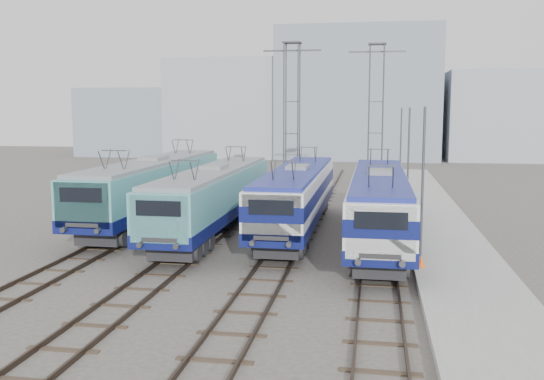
{
  "coord_description": "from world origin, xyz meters",
  "views": [
    {
      "loc": [
        6.46,
        -25.39,
        6.87
      ],
      "look_at": [
        0.97,
        7.0,
        2.5
      ],
      "focal_mm": 40.0,
      "sensor_mm": 36.0,
      "label": 1
    }
  ],
  "objects": [
    {
      "name": "locomotive_center_right",
      "position": [
        2.25,
        7.84,
        2.25
      ],
      "size": [
        2.78,
        17.6,
        3.31
      ],
      "color": "#0C1351",
      "rests_on": "ground"
    },
    {
      "name": "locomotive_far_right",
      "position": [
        6.75,
        5.43,
        2.28
      ],
      "size": [
        2.83,
        17.86,
        3.36
      ],
      "color": "#0C1351",
      "rests_on": "ground"
    },
    {
      "name": "catenary_tower_west",
      "position": [
        0.0,
        22.0,
        6.64
      ],
      "size": [
        4.5,
        1.2,
        12.0
      ],
      "color": "#3F4247",
      "rests_on": "ground"
    },
    {
      "name": "building_far_west",
      "position": [
        -30.0,
        62.0,
        5.0
      ],
      "size": [
        14.0,
        10.0,
        10.0
      ],
      "primitive_type": "cube",
      "color": "gray",
      "rests_on": "ground"
    },
    {
      "name": "platform",
      "position": [
        10.2,
        8.0,
        0.15
      ],
      "size": [
        4.0,
        70.0,
        0.3
      ],
      "primitive_type": "cube",
      "color": "#9E9E99",
      "rests_on": "ground"
    },
    {
      "name": "safety_cone",
      "position": [
        8.5,
        0.1,
        0.55
      ],
      "size": [
        0.33,
        0.33,
        0.5
      ],
      "primitive_type": "cone",
      "color": "#FF560F",
      "rests_on": "platform"
    },
    {
      "name": "building_east",
      "position": [
        24.0,
        62.0,
        6.0
      ],
      "size": [
        16.0,
        12.0,
        12.0
      ],
      "primitive_type": "cube",
      "color": "#97A0A8",
      "rests_on": "ground"
    },
    {
      "name": "mast_rear",
      "position": [
        8.6,
        26.0,
        3.5
      ],
      "size": [
        0.12,
        0.12,
        7.0
      ],
      "primitive_type": "cylinder",
      "color": "#3F4247",
      "rests_on": "ground"
    },
    {
      "name": "ground",
      "position": [
        0.0,
        0.0,
        0.0
      ],
      "size": [
        160.0,
        160.0,
        0.0
      ],
      "primitive_type": "plane",
      "color": "#514C47"
    },
    {
      "name": "building_west",
      "position": [
        -14.0,
        62.0,
        7.0
      ],
      "size": [
        18.0,
        12.0,
        14.0
      ],
      "primitive_type": "cube",
      "color": "#97A0A8",
      "rests_on": "ground"
    },
    {
      "name": "locomotive_far_left",
      "position": [
        -6.75,
        9.34,
        2.34
      ],
      "size": [
        2.98,
        18.82,
        3.54
      ],
      "color": "#0C1351",
      "rests_on": "ground"
    },
    {
      "name": "mast_mid",
      "position": [
        8.6,
        14.0,
        3.5
      ],
      "size": [
        0.12,
        0.12,
        7.0
      ],
      "primitive_type": "cylinder",
      "color": "#3F4247",
      "rests_on": "ground"
    },
    {
      "name": "catenary_tower_east",
      "position": [
        6.5,
        24.0,
        6.64
      ],
      "size": [
        4.5,
        1.2,
        12.0
      ],
      "color": "#3F4247",
      "rests_on": "ground"
    },
    {
      "name": "mast_front",
      "position": [
        8.6,
        2.0,
        3.5
      ],
      "size": [
        0.12,
        0.12,
        7.0
      ],
      "primitive_type": "cylinder",
      "color": "#3F4247",
      "rests_on": "ground"
    },
    {
      "name": "building_center",
      "position": [
        4.0,
        62.0,
        9.0
      ],
      "size": [
        22.0,
        14.0,
        18.0
      ],
      "primitive_type": "cube",
      "color": "gray",
      "rests_on": "ground"
    },
    {
      "name": "locomotive_center_left",
      "position": [
        -2.25,
        6.69,
        2.21
      ],
      "size": [
        2.81,
        17.75,
        3.34
      ],
      "color": "#0C1351",
      "rests_on": "ground"
    }
  ]
}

